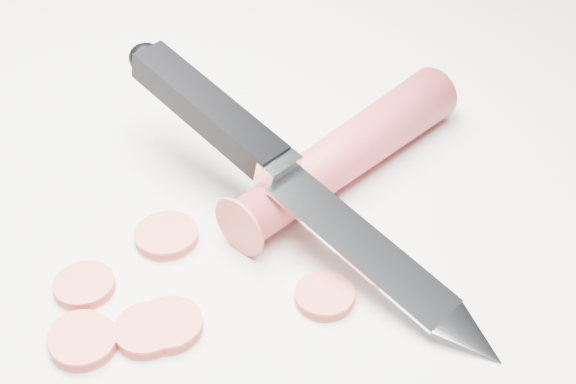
% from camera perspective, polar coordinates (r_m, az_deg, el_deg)
% --- Properties ---
extents(ground, '(2.40, 2.40, 0.00)m').
position_cam_1_polar(ground, '(0.49, -4.67, -2.46)').
color(ground, silver).
rests_on(ground, ground).
extents(carrot, '(0.10, 0.19, 0.03)m').
position_cam_1_polar(carrot, '(0.52, 4.23, 2.81)').
color(carrot, '#BC353C').
rests_on(carrot, ground).
extents(carrot_slice_0, '(0.04, 0.04, 0.01)m').
position_cam_1_polar(carrot_slice_0, '(0.44, -14.31, -10.28)').
color(carrot_slice_0, '#D65442').
rests_on(carrot_slice_0, ground).
extents(carrot_slice_1, '(0.03, 0.03, 0.01)m').
position_cam_1_polar(carrot_slice_1, '(0.44, -14.65, -9.88)').
color(carrot_slice_1, '#D65442').
rests_on(carrot_slice_1, ground).
extents(carrot_slice_2, '(0.03, 0.03, 0.01)m').
position_cam_1_polar(carrot_slice_2, '(0.46, -14.28, -6.46)').
color(carrot_slice_2, '#D65442').
rests_on(carrot_slice_2, ground).
extents(carrot_slice_3, '(0.04, 0.04, 0.01)m').
position_cam_1_polar(carrot_slice_3, '(0.44, -9.97, -9.68)').
color(carrot_slice_3, '#D65442').
rests_on(carrot_slice_3, ground).
extents(carrot_slice_4, '(0.03, 0.03, 0.01)m').
position_cam_1_polar(carrot_slice_4, '(0.45, 2.62, -7.41)').
color(carrot_slice_4, '#D65442').
rests_on(carrot_slice_4, ground).
extents(carrot_slice_5, '(0.04, 0.04, 0.01)m').
position_cam_1_polar(carrot_slice_5, '(0.48, -8.64, -3.09)').
color(carrot_slice_5, '#D65442').
rests_on(carrot_slice_5, ground).
extents(carrot_slice_6, '(0.04, 0.04, 0.01)m').
position_cam_1_polar(carrot_slice_6, '(0.44, -8.49, -9.34)').
color(carrot_slice_6, '#D65442').
rests_on(carrot_slice_6, ground).
extents(kitchen_knife, '(0.28, 0.13, 0.08)m').
position_cam_1_polar(kitchen_knife, '(0.46, 0.79, 0.80)').
color(kitchen_knife, silver).
rests_on(kitchen_knife, ground).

